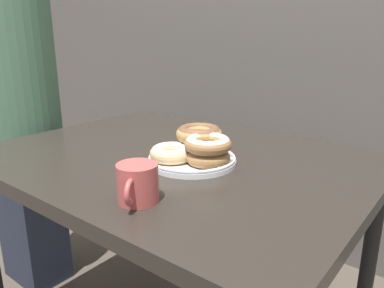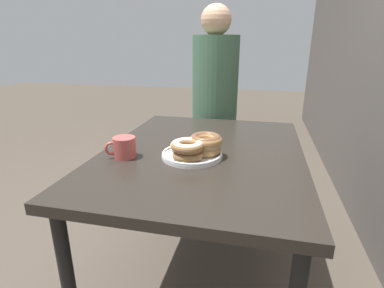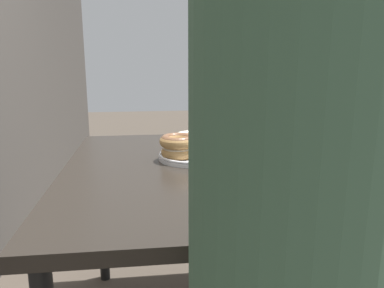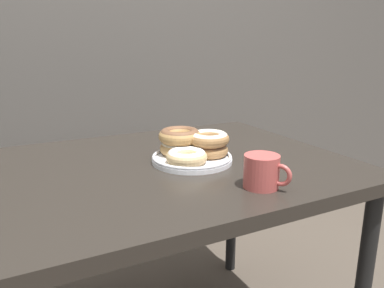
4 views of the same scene
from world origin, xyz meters
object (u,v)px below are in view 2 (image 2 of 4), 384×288
coffee_mug (124,147)px  donut_plate (194,148)px  dining_table (203,166)px  person_figure (215,111)px

coffee_mug → donut_plate: bearing=101.4°
dining_table → person_figure: person_figure is taller
dining_table → donut_plate: bearing=-9.9°
donut_plate → person_figure: 0.90m
coffee_mug → person_figure: bearing=165.9°
dining_table → donut_plate: donut_plate is taller
coffee_mug → person_figure: 0.99m
dining_table → coffee_mug: bearing=-62.8°
donut_plate → person_figure: person_figure is taller
person_figure → donut_plate: bearing=3.4°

